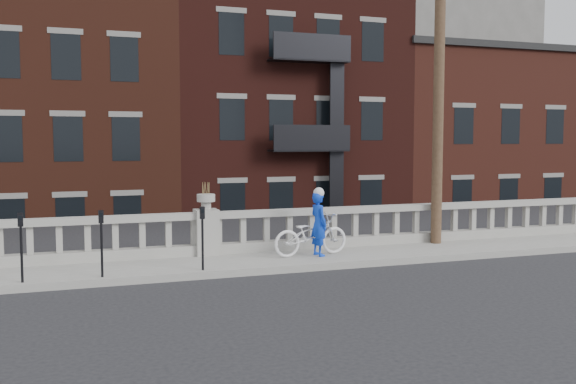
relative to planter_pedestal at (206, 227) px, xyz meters
name	(u,v)px	position (x,y,z in m)	size (l,w,h in m)	color
ground	(252,299)	(0.00, -3.95, -0.83)	(120.00, 120.00, 0.00)	black
sidewalk	(215,265)	(0.00, -0.95, -0.76)	(32.00, 2.20, 0.15)	gray
balustrade	(206,234)	(0.00, 0.00, -0.19)	(28.00, 0.34, 1.03)	gray
planter_pedestal	(206,227)	(0.00, 0.00, 0.00)	(0.55, 0.55, 1.76)	gray
lower_level	(138,145)	(0.56, 19.09, 1.80)	(80.00, 44.00, 20.80)	#605E59
utility_pole	(439,52)	(6.20, -0.35, 4.41)	(1.60, 0.28, 10.00)	#422D1E
parking_meter_a	(21,240)	(-4.04, -1.80, 0.17)	(0.10, 0.09, 1.36)	black
parking_meter_b	(101,236)	(-2.54, -1.80, 0.17)	(0.10, 0.09, 1.36)	black
parking_meter_c	(202,231)	(-0.47, -1.80, 0.17)	(0.10, 0.09, 1.36)	black
bicycle	(311,234)	(2.35, -0.93, -0.17)	(0.67, 1.93, 1.01)	silver
cyclist	(319,224)	(2.51, -1.03, 0.09)	(0.56, 0.37, 1.53)	#0D36C7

